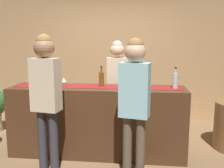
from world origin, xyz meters
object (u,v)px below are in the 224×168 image
Objects in this scene: wine_bottle_amber at (102,79)px; wine_bottle_clear at (175,81)px; wine_bottle_green at (124,80)px; customer_browsing at (46,89)px; bartender at (117,80)px; customer_sipping at (135,95)px; wine_glass_mid_counter at (64,80)px; wine_glass_near_customer at (35,78)px.

wine_bottle_amber and wine_bottle_clear have the same top height.
wine_bottle_green is 0.17× the size of customer_browsing.
bartender is at bearing 66.97° from customer_browsing.
customer_sipping is 0.97× the size of customer_browsing.
wine_bottle_amber reaches higher than wine_glass_mid_counter.
wine_bottle_clear and wine_bottle_green have the same top height.
customer_browsing is (-0.77, -1.20, 0.06)m from bartender.
customer_browsing is (-1.63, -0.63, -0.03)m from wine_bottle_clear.
customer_sipping reaches higher than wine_glass_mid_counter.
wine_glass_near_customer is at bearing 179.44° from wine_bottle_amber.
customer_browsing is (-0.59, -0.67, -0.03)m from wine_bottle_amber.
wine_glass_near_customer is 1.31m from bartender.
wine_bottle_green reaches higher than wine_glass_mid_counter.
bartender reaches higher than wine_glass_near_customer.
wine_bottle_amber is at bearing 178.07° from wine_bottle_clear.
wine_glass_near_customer is (-2.06, 0.05, -0.01)m from wine_bottle_clear.
wine_bottle_amber is 0.18× the size of customer_sipping.
wine_bottle_amber is 0.18× the size of bartender.
wine_glass_mid_counter is at bearing 93.35° from customer_browsing.
wine_glass_near_customer is at bearing 165.21° from wine_glass_mid_counter.
wine_glass_near_customer is 0.08× the size of customer_browsing.
customer_sipping is at bearing -77.04° from wine_bottle_green.
wine_glass_mid_counter is at bearing -167.31° from wine_bottle_amber.
wine_bottle_green reaches higher than wine_glass_near_customer.
customer_browsing reaches higher than wine_bottle_green.
customer_browsing reaches higher than wine_bottle_clear.
wine_glass_mid_counter is 0.55m from customer_browsing.
wine_bottle_green is 1.35m from wine_glass_near_customer.
bartender reaches higher than wine_glass_mid_counter.
wine_glass_near_customer is at bearing 18.46° from bartender.
customer_sipping is (1.02, -0.61, -0.06)m from wine_glass_mid_counter.
wine_bottle_amber is 1.05m from wine_bottle_clear.
wine_glass_near_customer is at bearing 178.56° from wine_bottle_green.
wine_glass_near_customer is 0.08× the size of customer_sipping.
customer_sipping is at bearing -26.07° from wine_glass_near_customer.
wine_bottle_green is (0.33, -0.02, 0.00)m from wine_bottle_amber.
bartender is (0.71, 0.65, -0.08)m from wine_glass_mid_counter.
wine_glass_mid_counter is (-0.53, -0.12, -0.01)m from wine_bottle_amber.
customer_sipping is (1.51, -0.74, -0.06)m from wine_glass_near_customer.
wine_bottle_clear is at bearing -1.93° from wine_bottle_amber.
customer_browsing reaches higher than wine_bottle_amber.
wine_bottle_clear is 1.75m from customer_browsing.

